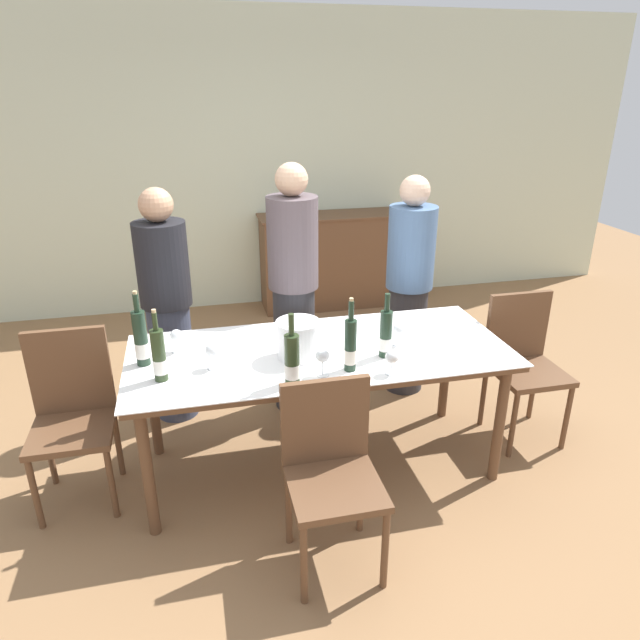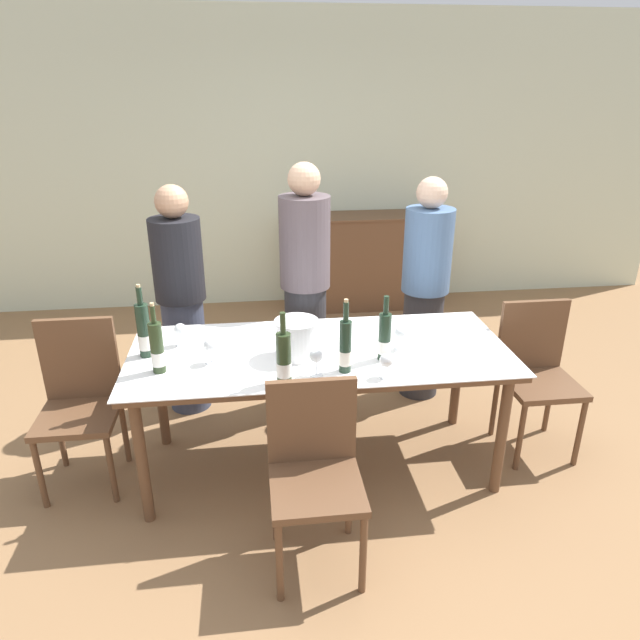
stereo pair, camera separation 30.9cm
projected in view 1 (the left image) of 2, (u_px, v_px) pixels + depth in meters
ground_plane at (320, 464)px, 3.46m from camera, size 12.00×12.00×0.00m
back_wall at (251, 165)px, 5.54m from camera, size 8.00×0.10×2.80m
sideboard_cabinet at (333, 260)px, 5.80m from camera, size 1.47×0.46×0.94m
dining_table at (320, 361)px, 3.19m from camera, size 2.10×0.90×0.77m
ice_bucket at (298, 338)px, 3.04m from camera, size 0.24×0.24×0.21m
wine_bottle_0 at (159, 356)px, 2.80m from camera, size 0.07×0.07×0.38m
wine_bottle_1 at (141, 339)px, 2.95m from camera, size 0.07×0.07×0.41m
wine_bottle_2 at (350, 346)px, 2.89m from camera, size 0.06×0.06×0.40m
wine_bottle_3 at (292, 361)px, 2.76m from camera, size 0.08×0.08×0.37m
wine_bottle_4 at (386, 335)px, 3.05m from camera, size 0.07×0.07×0.36m
wine_glass_0 at (177, 337)px, 3.11m from camera, size 0.07×0.07×0.13m
wine_glass_1 at (213, 351)px, 2.92m from camera, size 0.08×0.08×0.14m
wine_glass_2 at (399, 330)px, 3.19m from camera, size 0.07×0.07×0.13m
wine_glass_3 at (392, 358)px, 2.87m from camera, size 0.07×0.07×0.13m
wine_glass_4 at (323, 357)px, 2.85m from camera, size 0.07×0.07×0.15m
chair_near_front at (330, 463)px, 2.63m from camera, size 0.42×0.42×0.90m
chair_left_end at (72, 407)px, 3.05m from camera, size 0.42×0.42×0.95m
chair_right_end at (523, 356)px, 3.61m from camera, size 0.42×0.42×0.93m
person_host at (167, 309)px, 3.71m from camera, size 0.33×0.33×1.57m
person_guest_left at (294, 293)px, 3.78m from camera, size 0.33×0.33×1.70m
person_guest_right at (409, 288)px, 4.05m from camera, size 0.33×0.33×1.58m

